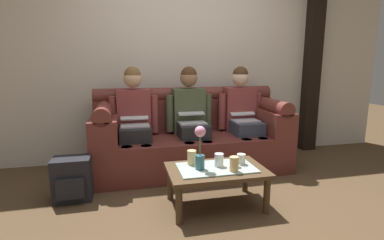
# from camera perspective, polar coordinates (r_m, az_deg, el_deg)

# --- Properties ---
(ground_plane) EXTENTS (14.00, 14.00, 0.00)m
(ground_plane) POSITION_cam_1_polar(r_m,az_deg,el_deg) (2.59, 5.76, -17.88)
(ground_plane) COLOR #4C3823
(back_wall_patterned) EXTENTS (6.00, 0.12, 2.90)m
(back_wall_patterned) POSITION_cam_1_polar(r_m,az_deg,el_deg) (3.92, -2.08, 13.86)
(back_wall_patterned) COLOR beige
(back_wall_patterned) RESTS_ON ground_plane
(timber_pillar) EXTENTS (0.20, 0.20, 2.90)m
(timber_pillar) POSITION_cam_1_polar(r_m,az_deg,el_deg) (4.56, 22.61, 12.63)
(timber_pillar) COLOR black
(timber_pillar) RESTS_ON ground_plane
(couch) EXTENTS (2.24, 0.88, 0.96)m
(couch) POSITION_cam_1_polar(r_m,az_deg,el_deg) (3.51, -0.29, -3.55)
(couch) COLOR maroon
(couch) RESTS_ON ground_plane
(person_left) EXTENTS (0.56, 0.67, 1.22)m
(person_left) POSITION_cam_1_polar(r_m,az_deg,el_deg) (3.36, -11.27, 0.62)
(person_left) COLOR #232326
(person_left) RESTS_ON ground_plane
(person_middle) EXTENTS (0.56, 0.67, 1.22)m
(person_middle) POSITION_cam_1_polar(r_m,az_deg,el_deg) (3.44, -0.28, 1.07)
(person_middle) COLOR #232326
(person_middle) RESTS_ON ground_plane
(person_right) EXTENTS (0.56, 0.67, 1.22)m
(person_right) POSITION_cam_1_polar(r_m,az_deg,el_deg) (3.65, 9.84, 1.45)
(person_right) COLOR #383D4C
(person_right) RESTS_ON ground_plane
(coffee_table) EXTENTS (0.85, 0.55, 0.36)m
(coffee_table) POSITION_cam_1_polar(r_m,az_deg,el_deg) (2.59, 4.79, -10.37)
(coffee_table) COLOR #47331E
(coffee_table) RESTS_ON ground_plane
(flower_vase) EXTENTS (0.09, 0.09, 0.38)m
(flower_vase) POSITION_cam_1_polar(r_m,az_deg,el_deg) (2.46, 1.58, -5.28)
(flower_vase) COLOR #336672
(flower_vase) RESTS_ON coffee_table
(cup_near_left) EXTENTS (0.08, 0.08, 0.12)m
(cup_near_left) POSITION_cam_1_polar(r_m,az_deg,el_deg) (2.48, 8.25, -8.54)
(cup_near_left) COLOR #DBB77A
(cup_near_left) RESTS_ON coffee_table
(cup_near_right) EXTENTS (0.08, 0.08, 0.09)m
(cup_near_right) POSITION_cam_1_polar(r_m,az_deg,el_deg) (2.66, 9.64, -7.58)
(cup_near_right) COLOR white
(cup_near_right) RESTS_ON coffee_table
(cup_far_center) EXTENTS (0.08, 0.08, 0.12)m
(cup_far_center) POSITION_cam_1_polar(r_m,az_deg,el_deg) (2.58, 5.33, -7.82)
(cup_far_center) COLOR silver
(cup_far_center) RESTS_ON coffee_table
(cup_far_left) EXTENTS (0.08, 0.08, 0.13)m
(cup_far_left) POSITION_cam_1_polar(r_m,az_deg,el_deg) (2.61, -0.04, -7.36)
(cup_far_left) COLOR #DBB77A
(cup_far_left) RESTS_ON coffee_table
(cup_far_right) EXTENTS (0.07, 0.07, 0.09)m
(cup_far_right) POSITION_cam_1_polar(r_m,az_deg,el_deg) (2.59, 8.32, -8.09)
(cup_far_right) COLOR gold
(cup_far_right) RESTS_ON coffee_table
(backpack_left) EXTENTS (0.34, 0.29, 0.40)m
(backpack_left) POSITION_cam_1_polar(r_m,az_deg,el_deg) (2.95, -22.44, -10.73)
(backpack_left) COLOR black
(backpack_left) RESTS_ON ground_plane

